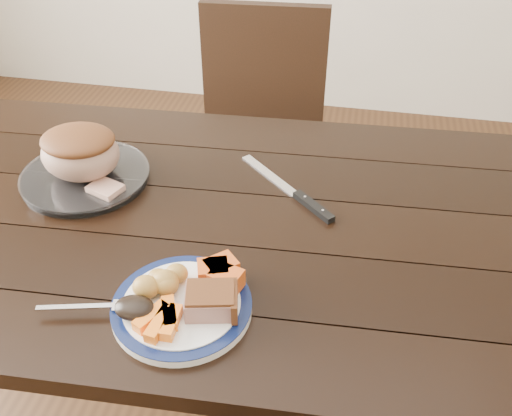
% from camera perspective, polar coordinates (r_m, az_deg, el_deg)
% --- Properties ---
extents(ground, '(4.00, 4.00, 0.00)m').
position_cam_1_polar(ground, '(1.80, -2.53, -19.88)').
color(ground, '#472B16').
rests_on(ground, ground).
extents(dining_table, '(1.64, 0.98, 0.75)m').
position_cam_1_polar(dining_table, '(1.29, -3.32, -4.07)').
color(dining_table, black).
rests_on(dining_table, ground).
extents(chair_far, '(0.45, 0.46, 0.93)m').
position_cam_1_polar(chair_far, '(1.96, 0.38, 7.40)').
color(chair_far, black).
rests_on(chair_far, ground).
extents(dinner_plate, '(0.25, 0.25, 0.02)m').
position_cam_1_polar(dinner_plate, '(1.04, -7.41, -9.81)').
color(dinner_plate, white).
rests_on(dinner_plate, dining_table).
extents(plate_rim, '(0.25, 0.25, 0.02)m').
position_cam_1_polar(plate_rim, '(1.03, -7.45, -9.49)').
color(plate_rim, '#0C163E').
rests_on(plate_rim, dinner_plate).
extents(serving_platter, '(0.29, 0.29, 0.02)m').
position_cam_1_polar(serving_platter, '(1.39, -16.65, 2.90)').
color(serving_platter, white).
rests_on(serving_platter, dining_table).
extents(pork_slice, '(0.10, 0.09, 0.04)m').
position_cam_1_polar(pork_slice, '(1.00, -4.55, -9.28)').
color(pork_slice, '#A97467').
rests_on(pork_slice, dinner_plate).
extents(roasted_potatoes, '(0.09, 0.09, 0.04)m').
position_cam_1_polar(roasted_potatoes, '(1.04, -9.42, -7.28)').
color(roasted_potatoes, gold).
rests_on(roasted_potatoes, dinner_plate).
extents(carrot_batons, '(0.08, 0.10, 0.02)m').
position_cam_1_polar(carrot_batons, '(0.99, -9.32, -10.93)').
color(carrot_batons, orange).
rests_on(carrot_batons, dinner_plate).
extents(pumpkin_wedges, '(0.09, 0.09, 0.04)m').
position_cam_1_polar(pumpkin_wedges, '(1.04, -3.61, -6.58)').
color(pumpkin_wedges, '#F75B1B').
rests_on(pumpkin_wedges, dinner_plate).
extents(dark_mushroom, '(0.07, 0.05, 0.03)m').
position_cam_1_polar(dark_mushroom, '(1.01, -12.05, -9.74)').
color(dark_mushroom, black).
rests_on(dark_mushroom, dinner_plate).
extents(fork, '(0.18, 0.06, 0.00)m').
position_cam_1_polar(fork, '(1.05, -15.74, -9.49)').
color(fork, silver).
rests_on(fork, dinner_plate).
extents(roast_joint, '(0.18, 0.15, 0.12)m').
position_cam_1_polar(roast_joint, '(1.35, -17.14, 5.20)').
color(roast_joint, tan).
rests_on(roast_joint, serving_platter).
extents(cut_slice, '(0.08, 0.08, 0.02)m').
position_cam_1_polar(cut_slice, '(1.31, -14.81, 1.83)').
color(cut_slice, tan).
rests_on(cut_slice, serving_platter).
extents(carving_knife, '(0.25, 0.23, 0.01)m').
position_cam_1_polar(carving_knife, '(1.27, 4.62, 0.99)').
color(carving_knife, silver).
rests_on(carving_knife, dining_table).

